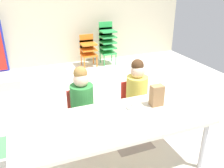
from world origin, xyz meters
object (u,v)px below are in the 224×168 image
(seated_child_middle_seat, at_px, (137,88))
(kid_chair_orange_stack, at_px, (88,48))
(donut_powdered_on_plate, at_px, (131,106))
(paper_plate_near_edge, at_px, (131,108))
(paper_plate_center_table, at_px, (106,111))
(paper_bag_brown, at_px, (157,95))
(kid_chair_green_stack, at_px, (107,41))
(craft_table, at_px, (113,124))
(seated_child_near_camera, at_px, (82,98))

(seated_child_middle_seat, height_order, kid_chair_orange_stack, seated_child_middle_seat)
(kid_chair_orange_stack, bearing_deg, donut_powdered_on_plate, -98.10)
(paper_plate_near_edge, height_order, paper_plate_center_table, same)
(paper_plate_near_edge, xyz_separation_m, paper_plate_center_table, (-0.26, 0.04, 0.00))
(paper_bag_brown, distance_m, paper_plate_near_edge, 0.29)
(kid_chair_green_stack, bearing_deg, craft_table, -109.67)
(seated_child_middle_seat, relative_size, paper_bag_brown, 4.17)
(paper_bag_brown, relative_size, paper_plate_near_edge, 1.22)
(paper_bag_brown, bearing_deg, paper_plate_center_table, 173.25)
(craft_table, height_order, seated_child_near_camera, seated_child_near_camera)
(seated_child_near_camera, relative_size, paper_plate_center_table, 5.10)
(paper_plate_near_edge, distance_m, donut_powdered_on_plate, 0.02)
(kid_chair_orange_stack, relative_size, paper_plate_near_edge, 3.78)
(seated_child_near_camera, xyz_separation_m, kid_chair_green_stack, (1.27, 2.57, -0.04))
(seated_child_middle_seat, bearing_deg, craft_table, -132.63)
(paper_bag_brown, bearing_deg, donut_powdered_on_plate, 174.81)
(seated_child_middle_seat, bearing_deg, paper_plate_near_edge, -122.62)
(kid_chair_orange_stack, relative_size, paper_bag_brown, 3.09)
(seated_child_near_camera, distance_m, kid_chair_green_stack, 2.87)
(seated_child_near_camera, relative_size, seated_child_middle_seat, 1.00)
(seated_child_near_camera, bearing_deg, donut_powdered_on_plate, -49.93)
(craft_table, bearing_deg, paper_bag_brown, 11.70)
(seated_child_middle_seat, height_order, paper_bag_brown, seated_child_middle_seat)
(paper_plate_center_table, bearing_deg, kid_chair_green_stack, 69.15)
(seated_child_middle_seat, bearing_deg, kid_chair_orange_stack, 87.00)
(paper_bag_brown, xyz_separation_m, donut_powdered_on_plate, (-0.27, 0.02, -0.08))
(craft_table, relative_size, paper_plate_near_edge, 10.19)
(seated_child_near_camera, bearing_deg, paper_bag_brown, -36.44)
(paper_bag_brown, bearing_deg, seated_child_middle_seat, 87.02)
(paper_plate_center_table, bearing_deg, paper_bag_brown, -6.75)
(seated_child_near_camera, bearing_deg, kid_chair_orange_stack, 72.24)
(seated_child_near_camera, distance_m, seated_child_middle_seat, 0.69)
(kid_chair_orange_stack, xyz_separation_m, paper_plate_center_table, (-0.69, -2.99, 0.19))
(craft_table, height_order, kid_chair_orange_stack, kid_chair_orange_stack)
(paper_bag_brown, relative_size, paper_plate_center_table, 1.22)
(kid_chair_orange_stack, xyz_separation_m, donut_powdered_on_plate, (-0.43, -3.03, 0.21))
(craft_table, distance_m, donut_powdered_on_plate, 0.30)
(kid_chair_orange_stack, distance_m, paper_plate_near_edge, 3.07)
(seated_child_middle_seat, distance_m, paper_plate_near_edge, 0.55)
(seated_child_near_camera, xyz_separation_m, kid_chair_orange_stack, (0.82, 2.57, -0.16))
(craft_table, distance_m, paper_plate_center_table, 0.18)
(seated_child_middle_seat, bearing_deg, paper_bag_brown, -92.98)
(kid_chair_orange_stack, distance_m, paper_bag_brown, 3.08)
(seated_child_near_camera, height_order, seated_child_middle_seat, same)
(donut_powdered_on_plate, bearing_deg, paper_plate_center_table, 171.64)
(paper_bag_brown, xyz_separation_m, paper_plate_center_table, (-0.53, 0.06, -0.11))
(paper_plate_center_table, xyz_separation_m, donut_powdered_on_plate, (0.26, -0.04, 0.02))
(craft_table, relative_size, paper_plate_center_table, 10.19)
(craft_table, relative_size, kid_chair_green_stack, 1.99)
(seated_child_middle_seat, xyz_separation_m, donut_powdered_on_plate, (-0.30, -0.46, 0.05))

